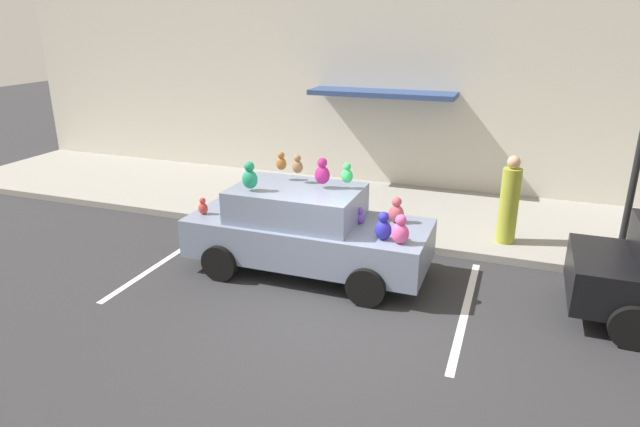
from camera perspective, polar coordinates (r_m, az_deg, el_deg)
ground_plane at (r=8.52m, az=0.92°, el=-10.89°), size 60.00×60.00×0.00m
sidewalk at (r=12.90m, az=8.33°, el=0.15°), size 24.00×4.00×0.15m
storefront_building at (r=14.33m, az=10.82°, el=14.74°), size 24.00×1.25×6.40m
parking_stripe_front at (r=9.05m, az=14.74°, el=-9.64°), size 0.12×3.60×0.01m
parking_stripe_rear at (r=10.87m, az=-15.59°, el=-4.61°), size 0.12×3.60×0.01m
plush_covered_car at (r=9.73m, az=-1.47°, el=-1.62°), size 4.22×1.90×2.08m
teddy_bear_on_sidewalk at (r=12.09m, az=-0.89°, el=1.11°), size 0.38×0.32×0.73m
pedestrian_near_shopfront at (r=11.23m, az=18.88°, el=1.05°), size 0.36×0.36×1.73m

